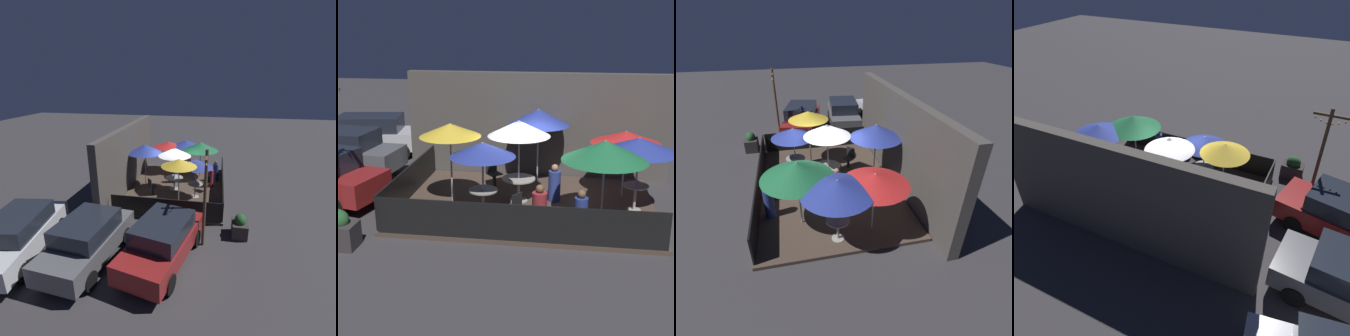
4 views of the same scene
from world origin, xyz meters
The scene contains 23 objects.
ground_plane centered at (0.00, 0.00, 0.00)m, with size 60.00×60.00×0.00m, color #383538.
patio_deck centered at (0.00, 0.00, 0.06)m, with size 7.30×5.26×0.12m.
building_wall centered at (0.00, 2.86, 1.81)m, with size 8.90×0.36×3.61m.
fence_front centered at (0.00, -2.59, 0.59)m, with size 7.10×0.05×0.95m.
fence_side_left centered at (-3.60, 0.00, 0.59)m, with size 0.05×5.06×0.95m.
patio_umbrella_0 centered at (-0.30, 0.10, 2.32)m, with size 1.81×1.81×2.43m.
patio_umbrella_1 centered at (-1.11, -1.16, 2.00)m, with size 1.76×1.76×2.08m.
patio_umbrella_2 centered at (3.03, -0.16, 2.02)m, with size 2.10×2.10×2.11m.
patio_umbrella_3 centered at (2.06, -1.17, 2.10)m, with size 2.22×2.22×2.25m.
patio_umbrella_4 centered at (-2.17, -0.43, 2.33)m, with size 1.74×1.74×2.40m.
patio_umbrella_5 centered at (0.12, 1.89, 2.30)m, with size 2.00×2.00×2.45m.
patio_umbrella_6 centered at (2.79, 0.99, 1.95)m, with size 2.06×2.06×2.02m.
dining_table_0 centered at (-0.30, 0.10, 0.69)m, with size 0.98×0.98×0.71m.
dining_table_1 centered at (-1.11, -1.16, 0.72)m, with size 0.79×0.79×0.76m.
dining_table_2 centered at (3.03, -0.16, 0.70)m, with size 0.72×0.72×0.75m.
patio_chair_0 centered at (-1.24, 1.19, 0.62)m, with size 0.56×0.56×0.92m.
patio_chair_1 centered at (-0.22, -1.69, 0.62)m, with size 0.55×0.55×0.92m.
patron_0 centered at (0.47, -1.88, 0.67)m, with size 0.48×0.48×1.23m.
patron_1 centered at (1.50, -2.18, 0.69)m, with size 0.47×0.47×1.26m.
patron_2 centered at (0.75, 0.25, 0.62)m, with size 0.42×0.42×1.13m.
planter_box centered at (-4.25, -3.27, 0.43)m, with size 0.87×0.61×0.97m.
parked_car_1 centered at (-6.76, 2.09, 0.84)m, with size 4.22×2.10×1.62m.
parked_car_2 centered at (-6.89, 4.69, 0.85)m, with size 4.76×2.37×1.62m.
Camera 2 is at (1.20, -12.83, 5.23)m, focal length 50.00 mm.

